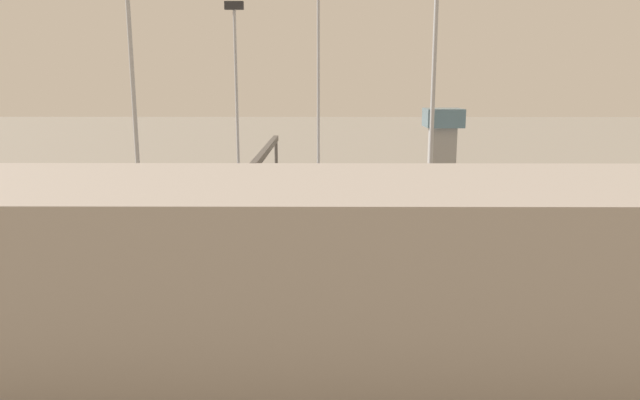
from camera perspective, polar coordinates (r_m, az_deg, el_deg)
name	(u,v)px	position (r m, az deg, el deg)	size (l,w,h in m)	color
ground_plane	(281,214)	(77.20, -3.79, -1.33)	(400.00, 400.00, 0.00)	gray
track_bed_0	(287,195)	(89.39, -3.22, 0.50)	(140.00, 2.80, 0.12)	#4C443D
track_bed_1	(285,202)	(84.49, -3.43, -0.15)	(140.00, 2.80, 0.12)	#3D3833
track_bed_2	(282,209)	(79.62, -3.66, -0.89)	(140.00, 2.80, 0.12)	#4C443D
track_bed_3	(280,218)	(74.76, -3.92, -1.72)	(140.00, 2.80, 0.12)	#4C443D
track_bed_4	(276,227)	(69.91, -4.22, -2.66)	(140.00, 2.80, 0.12)	#4C443D
track_bed_5	(273,239)	(65.10, -4.56, -3.74)	(140.00, 2.80, 0.12)	#3D3833
train_on_track_0	(433,183)	(90.39, 10.86, 1.67)	(47.20, 3.06, 3.80)	silver
train_on_track_5	(467,222)	(66.25, 14.01, -2.05)	(71.40, 3.06, 3.80)	#B7BABF
train_on_track_1	(319,188)	(83.94, -0.14, 1.15)	(119.80, 3.00, 3.80)	#B7BABF
train_on_track_2	(271,191)	(79.23, -4.79, 0.91)	(95.60, 3.06, 5.00)	silver
light_mast_0	(318,63)	(90.66, -0.16, 13.08)	(2.80, 0.70, 31.35)	#9EA0A5
light_mast_1	(132,66)	(63.52, -17.70, 12.23)	(2.80, 0.70, 29.42)	#9EA0A5
light_mast_2	(236,74)	(91.75, -8.11, 11.96)	(2.80, 0.70, 28.43)	#9EA0A5
light_mast_3	(434,63)	(61.44, 10.95, 12.84)	(2.80, 0.70, 29.90)	#9EA0A5
signal_gantry	(267,156)	(76.01, -5.14, 4.23)	(0.70, 30.00, 8.80)	#4C4742
maintenance_shed	(243,270)	(37.24, -7.43, -6.69)	(57.17, 14.86, 11.25)	#9E9389
control_tower	(442,140)	(100.04, 11.71, 5.69)	(6.00, 6.00, 12.51)	gray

